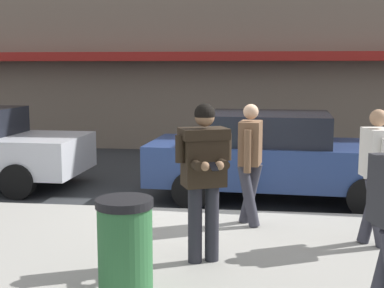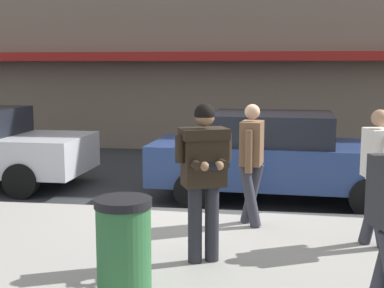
% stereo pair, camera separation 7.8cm
% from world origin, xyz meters
% --- Properties ---
extents(ground_plane, '(80.00, 80.00, 0.00)m').
position_xyz_m(ground_plane, '(0.00, 0.00, 0.00)').
color(ground_plane, '#2B2D30').
extents(sidewalk, '(32.00, 5.30, 0.14)m').
position_xyz_m(sidewalk, '(1.00, -2.85, 0.07)').
color(sidewalk, '#99968E').
rests_on(sidewalk, ground).
extents(curb_paint_line, '(28.00, 0.12, 0.01)m').
position_xyz_m(curb_paint_line, '(1.00, 0.05, 0.00)').
color(curb_paint_line, silver).
rests_on(curb_paint_line, ground).
extents(parked_sedan_mid, '(4.60, 2.13, 1.54)m').
position_xyz_m(parked_sedan_mid, '(1.03, 1.08, 0.79)').
color(parked_sedan_mid, navy).
rests_on(parked_sedan_mid, ground).
extents(man_texting_on_phone, '(0.61, 0.65, 1.81)m').
position_xyz_m(man_texting_on_phone, '(0.11, -2.44, 1.25)').
color(man_texting_on_phone, '#23232B').
rests_on(man_texting_on_phone, sidewalk).
extents(pedestrian_in_light_coat, '(0.38, 0.59, 1.70)m').
position_xyz_m(pedestrian_in_light_coat, '(2.14, -1.62, 1.11)').
color(pedestrian_in_light_coat, '#33333D').
rests_on(pedestrian_in_light_coat, sidewalk).
extents(pedestrian_dark_coat, '(0.37, 0.60, 1.70)m').
position_xyz_m(pedestrian_dark_coat, '(0.60, -0.93, 1.11)').
color(pedestrian_dark_coat, '#33333D').
rests_on(pedestrian_dark_coat, sidewalk).
extents(trash_bin, '(0.55, 0.55, 0.98)m').
position_xyz_m(trash_bin, '(-0.53, -3.50, 0.63)').
color(trash_bin, '#2D6638').
rests_on(trash_bin, sidewalk).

